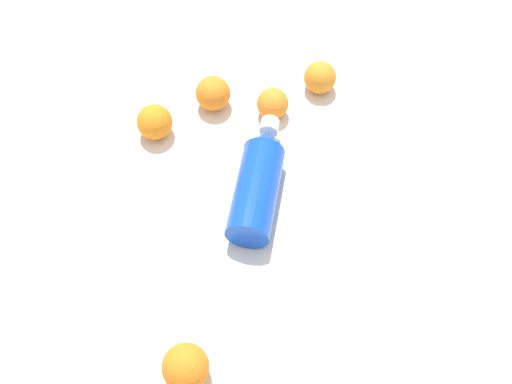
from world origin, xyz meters
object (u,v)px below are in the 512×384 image
Objects in this scene: orange_1 at (273,104)px; water_bottle at (258,181)px; orange_0 at (320,77)px; orange_3 at (213,93)px; orange_4 at (155,122)px; orange_2 at (186,367)px.

water_bottle is at bearing -112.89° from orange_1.
orange_0 is at bearing 20.91° from orange_1.
orange_1 is at bearing 1.19° from water_bottle.
orange_3 is at bearing 32.81° from water_bottle.
water_bottle reaches higher than orange_3.
orange_0 is 0.95× the size of orange_4.
orange_2 reaches higher than orange_4.
water_bottle is 3.72× the size of orange_3.
water_bottle is at bearing -130.40° from orange_0.
orange_2 reaches higher than orange_1.
orange_3 reaches higher than orange_1.
orange_4 is (-0.15, 0.18, -0.00)m from water_bottle.
orange_3 reaches higher than orange_0.
orange_1 is at bearing -25.72° from orange_3.
water_bottle reaches higher than orange_4.
water_bottle reaches higher than orange_2.
orange_1 is 0.86× the size of orange_2.
orange_3 is at bearing 19.18° from orange_4.
orange_4 is at bearing -160.82° from orange_3.
orange_1 is 0.52m from orange_2.
orange_4 is (-0.23, 0.01, 0.00)m from orange_1.
orange_2 is at bearing 171.68° from water_bottle.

